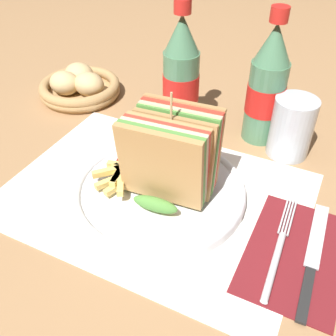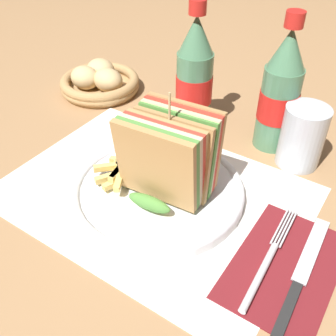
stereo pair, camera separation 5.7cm
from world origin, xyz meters
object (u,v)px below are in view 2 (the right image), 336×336
knife (302,273)px  glass_near (301,140)px  coke_bottle_far (280,94)px  coke_bottle_near (194,78)px  bread_basket (100,82)px  fork (265,265)px  plate_main (161,191)px  club_sandwich (169,156)px

knife → glass_near: (-0.08, 0.22, 0.04)m
coke_bottle_far → coke_bottle_near: bearing=-169.6°
knife → bread_basket: bearing=154.1°
fork → bread_basket: (-0.48, 0.24, 0.01)m
coke_bottle_near → knife: bearing=-37.4°
glass_near → bread_basket: (-0.43, 0.01, -0.02)m
plate_main → glass_near: 0.24m
bread_basket → glass_near: bearing=-1.1°
glass_near → bread_basket: glass_near is taller
fork → coke_bottle_far: bearing=108.2°
plate_main → coke_bottle_far: bearing=69.0°
glass_near → fork: bearing=-79.8°
coke_bottle_far → glass_near: size_ratio=2.24×
fork → knife: bearing=17.8°
coke_bottle_near → coke_bottle_far: 0.15m
club_sandwich → knife: 0.22m
fork → glass_near: bearing=97.7°
plate_main → glass_near: (0.14, 0.19, 0.03)m
plate_main → knife: plate_main is taller
coke_bottle_near → glass_near: bearing=-0.2°
bread_basket → coke_bottle_near: bearing=-1.9°
fork → coke_bottle_far: size_ratio=0.80×
coke_bottle_near → fork: bearing=-43.8°
glass_near → bread_basket: 0.43m
knife → coke_bottle_near: bearing=140.1°
club_sandwich → coke_bottle_near: size_ratio=0.68×
glass_near → bread_basket: size_ratio=0.61×
knife → coke_bottle_near: coke_bottle_near is taller
glass_near → bread_basket: bearing=178.9°
coke_bottle_far → glass_near: (0.06, -0.03, -0.05)m
plate_main → bread_basket: (-0.29, 0.20, 0.01)m
club_sandwich → knife: bearing=-7.7°
coke_bottle_near → bread_basket: 0.25m
coke_bottle_near → bread_basket: bearing=178.1°
knife → coke_bottle_near: 0.37m
fork → coke_bottle_near: size_ratio=0.80×
plate_main → club_sandwich: size_ratio=1.64×
plate_main → knife: bearing=-6.0°
fork → coke_bottle_far: (-0.10, 0.26, 0.09)m
plate_main → bread_basket: 0.36m
club_sandwich → fork: club_sandwich is taller
plate_main → coke_bottle_near: (-0.06, 0.19, 0.09)m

